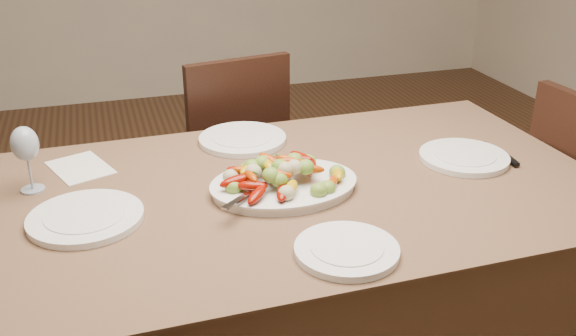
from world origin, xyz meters
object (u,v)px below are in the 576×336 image
(wine_glass, at_px, (27,157))
(chair_far, at_px, (223,158))
(dining_table, at_px, (288,296))
(plate_far, at_px, (243,139))
(serving_platter, at_px, (284,187))
(plate_right, at_px, (464,157))
(plate_near, at_px, (347,250))
(plate_left, at_px, (86,218))

(wine_glass, bearing_deg, chair_far, 45.74)
(dining_table, relative_size, plate_far, 6.31)
(serving_platter, height_order, wine_glass, wine_glass)
(plate_far, bearing_deg, plate_right, -29.07)
(plate_right, xyz_separation_m, wine_glass, (-1.28, 0.17, 0.09))
(plate_near, bearing_deg, wine_glass, 141.83)
(serving_platter, height_order, plate_right, serving_platter)
(plate_far, bearing_deg, dining_table, -83.19)
(plate_left, xyz_separation_m, plate_right, (1.14, 0.06, 0.00))
(wine_glass, bearing_deg, plate_left, -58.27)
(serving_platter, height_order, plate_left, serving_platter)
(plate_left, relative_size, plate_near, 1.19)
(serving_platter, relative_size, plate_left, 1.38)
(plate_left, bearing_deg, wine_glass, 121.73)
(plate_left, bearing_deg, serving_platter, 1.82)
(dining_table, relative_size, plate_left, 6.20)
(serving_platter, relative_size, plate_near, 1.64)
(chair_far, relative_size, plate_far, 3.26)
(serving_platter, bearing_deg, plate_near, -82.71)
(chair_far, distance_m, plate_left, 1.12)
(dining_table, height_order, plate_left, plate_left)
(dining_table, xyz_separation_m, wine_glass, (-0.70, 0.20, 0.48))
(chair_far, bearing_deg, plate_right, 113.83)
(plate_far, xyz_separation_m, wine_glass, (-0.65, -0.18, 0.09))
(plate_near, distance_m, wine_glass, 0.93)
(chair_far, relative_size, serving_platter, 2.31)
(plate_near, bearing_deg, plate_left, 149.59)
(plate_far, distance_m, wine_glass, 0.68)
(plate_right, bearing_deg, serving_platter, -176.30)
(plate_right, relative_size, plate_far, 0.95)
(plate_left, height_order, plate_far, same)
(plate_right, distance_m, plate_near, 0.69)
(plate_left, relative_size, wine_glass, 1.45)
(wine_glass, bearing_deg, plate_far, 15.31)
(dining_table, xyz_separation_m, chair_far, (-0.01, 0.90, 0.10))
(plate_right, bearing_deg, plate_near, -144.18)
(plate_right, distance_m, plate_far, 0.72)
(chair_far, height_order, wine_glass, wine_glass)
(dining_table, height_order, plate_far, plate_far)
(plate_far, xyz_separation_m, plate_near, (0.07, -0.75, 0.00))
(dining_table, bearing_deg, plate_far, 96.81)
(wine_glass, bearing_deg, plate_right, -7.60)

